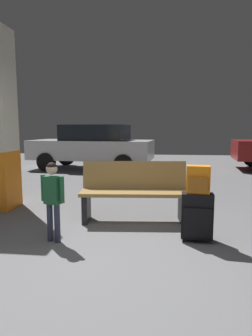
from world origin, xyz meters
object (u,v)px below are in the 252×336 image
Objects in this scene: suitcase at (197,216)px; child at (53,193)px; parked_car_far at (93,146)px; bench at (134,192)px; backpack_bright at (198,180)px.

child reaches higher than suitcase.
bench is at bearing -71.19° from parked_car_far.
parked_car_far is (-0.97, 6.50, 0.20)m from child.
bench is 4.82× the size of backpack_bright.
child is at bearing -173.17° from suitcase.
child is (-1.75, -0.21, -0.16)m from backpack_bright.
backpack_bright reaches higher than bench.
child is at bearing -173.18° from backpack_bright.
bench is at bearing 137.72° from suitcase.
backpack_bright is 0.34× the size of child.
parked_car_far reaches higher than child.
suitcase is 0.61× the size of child.
suitcase is 1.78× the size of backpack_bright.
bench is 2.71× the size of suitcase.
backpack_bright is at bearing -126.49° from suitcase.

